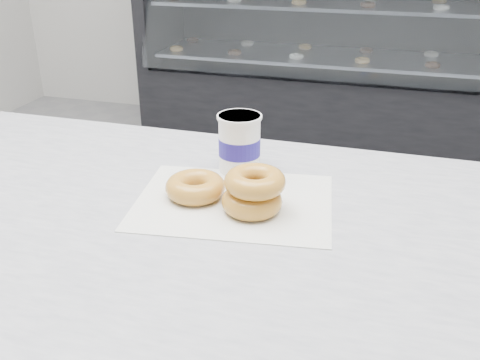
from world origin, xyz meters
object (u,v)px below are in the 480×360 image
object	(u,v)px
display_case	(331,70)
donut_single	(195,187)
donut_stack	(253,191)
coffee_cup	(239,143)

from	to	relation	value
display_case	donut_single	size ratio (longest dim) A/B	22.47
donut_stack	coffee_cup	distance (m)	0.17
display_case	donut_stack	world-z (taller)	display_case
display_case	donut_single	world-z (taller)	display_case
coffee_cup	display_case	bearing A→B (deg)	92.36
display_case	donut_stack	bearing A→B (deg)	-85.83
donut_single	donut_stack	distance (m)	0.12
donut_single	donut_stack	bearing A→B (deg)	-10.74
donut_single	coffee_cup	distance (m)	0.14
donut_single	donut_stack	size ratio (longest dim) A/B	0.77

